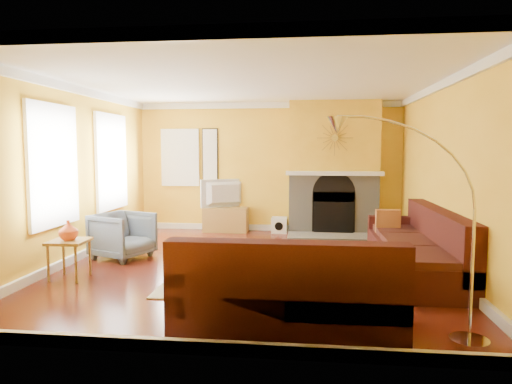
# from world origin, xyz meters

# --- Properties ---
(floor) EXTENTS (5.50, 6.00, 0.02)m
(floor) POSITION_xyz_m (0.00, 0.00, -0.01)
(floor) COLOR maroon
(floor) RESTS_ON ground
(ceiling) EXTENTS (5.50, 6.00, 0.02)m
(ceiling) POSITION_xyz_m (0.00, 0.00, 2.71)
(ceiling) COLOR white
(ceiling) RESTS_ON ground
(wall_back) EXTENTS (5.50, 0.02, 2.70)m
(wall_back) POSITION_xyz_m (0.00, 3.01, 1.35)
(wall_back) COLOR yellow
(wall_back) RESTS_ON ground
(wall_front) EXTENTS (5.50, 0.02, 2.70)m
(wall_front) POSITION_xyz_m (0.00, -3.01, 1.35)
(wall_front) COLOR yellow
(wall_front) RESTS_ON ground
(wall_left) EXTENTS (0.02, 6.00, 2.70)m
(wall_left) POSITION_xyz_m (-2.76, 0.00, 1.35)
(wall_left) COLOR yellow
(wall_left) RESTS_ON ground
(wall_right) EXTENTS (0.02, 6.00, 2.70)m
(wall_right) POSITION_xyz_m (2.76, 0.00, 1.35)
(wall_right) COLOR yellow
(wall_right) RESTS_ON ground
(baseboard) EXTENTS (5.50, 6.00, 0.12)m
(baseboard) POSITION_xyz_m (0.00, 0.00, 0.06)
(baseboard) COLOR white
(baseboard) RESTS_ON floor
(crown_molding) EXTENTS (5.50, 6.00, 0.12)m
(crown_molding) POSITION_xyz_m (0.00, 0.00, 2.64)
(crown_molding) COLOR white
(crown_molding) RESTS_ON ceiling
(window_left_near) EXTENTS (0.06, 1.22, 1.72)m
(window_left_near) POSITION_xyz_m (-2.72, 1.30, 1.50)
(window_left_near) COLOR white
(window_left_near) RESTS_ON wall_left
(window_left_far) EXTENTS (0.06, 1.22, 1.72)m
(window_left_far) POSITION_xyz_m (-2.72, -0.60, 1.50)
(window_left_far) COLOR white
(window_left_far) RESTS_ON wall_left
(window_back) EXTENTS (0.82, 0.06, 1.22)m
(window_back) POSITION_xyz_m (-1.90, 2.96, 1.55)
(window_back) COLOR white
(window_back) RESTS_ON wall_back
(wall_art) EXTENTS (0.34, 0.04, 1.14)m
(wall_art) POSITION_xyz_m (-1.25, 2.97, 1.60)
(wall_art) COLOR white
(wall_art) RESTS_ON wall_back
(fireplace) EXTENTS (1.80, 0.40, 2.70)m
(fireplace) POSITION_xyz_m (1.35, 2.80, 1.35)
(fireplace) COLOR gray
(fireplace) RESTS_ON floor
(mantel) EXTENTS (1.92, 0.22, 0.08)m
(mantel) POSITION_xyz_m (1.35, 2.56, 1.25)
(mantel) COLOR white
(mantel) RESTS_ON fireplace
(hearth) EXTENTS (1.80, 0.70, 0.06)m
(hearth) POSITION_xyz_m (1.35, 2.25, 0.03)
(hearth) COLOR gray
(hearth) RESTS_ON floor
(sunburst) EXTENTS (0.70, 0.04, 0.70)m
(sunburst) POSITION_xyz_m (1.35, 2.57, 1.95)
(sunburst) COLOR olive
(sunburst) RESTS_ON fireplace
(rug) EXTENTS (2.40, 1.80, 0.02)m
(rug) POSITION_xyz_m (0.19, -0.76, 0.01)
(rug) COLOR beige
(rug) RESTS_ON floor
(sectional_sofa) EXTENTS (3.21, 3.95, 0.90)m
(sectional_sofa) POSITION_xyz_m (1.14, -0.73, 0.45)
(sectional_sofa) COLOR #411614
(sectional_sofa) RESTS_ON floor
(coffee_table) EXTENTS (1.04, 1.04, 0.38)m
(coffee_table) POSITION_xyz_m (0.13, -0.34, 0.19)
(coffee_table) COLOR white
(coffee_table) RESTS_ON floor
(media_console) EXTENTS (0.93, 0.42, 0.51)m
(media_console) POSITION_xyz_m (-0.88, 2.75, 0.25)
(media_console) COLOR olive
(media_console) RESTS_ON floor
(tv) EXTENTS (0.94, 0.65, 0.59)m
(tv) POSITION_xyz_m (-0.88, 2.75, 0.80)
(tv) COLOR black
(tv) RESTS_ON media_console
(subwoofer) EXTENTS (0.32, 0.32, 0.32)m
(subwoofer) POSITION_xyz_m (0.25, 2.75, 0.16)
(subwoofer) COLOR white
(subwoofer) RESTS_ON floor
(armchair) EXTENTS (1.04, 1.02, 0.73)m
(armchair) POSITION_xyz_m (-2.08, 0.24, 0.36)
(armchair) COLOR slate
(armchair) RESTS_ON floor
(side_table) EXTENTS (0.50, 0.50, 0.52)m
(side_table) POSITION_xyz_m (-2.33, -0.95, 0.26)
(side_table) COLOR olive
(side_table) RESTS_ON floor
(vase) EXTENTS (0.28, 0.28, 0.26)m
(vase) POSITION_xyz_m (-2.33, -0.95, 0.65)
(vase) COLOR #DF5221
(vase) RESTS_ON side_table
(book) EXTENTS (0.28, 0.31, 0.03)m
(book) POSITION_xyz_m (-0.02, -0.24, 0.39)
(book) COLOR white
(book) RESTS_ON coffee_table
(arc_lamp) EXTENTS (1.29, 0.36, 2.00)m
(arc_lamp) POSITION_xyz_m (1.71, -2.53, 1.00)
(arc_lamp) COLOR silver
(arc_lamp) RESTS_ON floor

